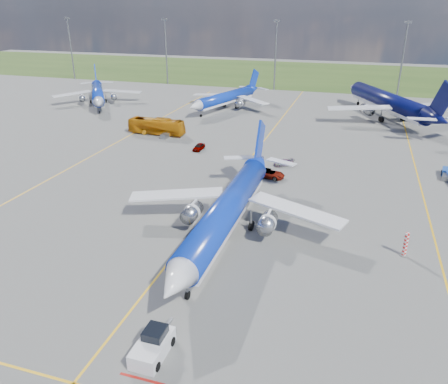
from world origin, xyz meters
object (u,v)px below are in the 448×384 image
(bg_jet_nw, at_px, (99,104))
(service_car_c, at_px, (284,163))
(warning_post, at_px, (406,244))
(apron_bus, at_px, (157,126))
(baggage_tug_c, at_px, (169,133))
(baggage_tug_w, at_px, (447,174))
(bg_jet_n, at_px, (385,118))
(bg_jet_nnw, at_px, (226,109))
(service_car_b, at_px, (269,173))
(main_airliner, at_px, (227,236))
(service_car_a, at_px, (199,147))
(pushback_tug, at_px, (153,345))

(bg_jet_nw, height_order, service_car_c, bg_jet_nw)
(warning_post, relative_size, apron_bus, 0.23)
(apron_bus, relative_size, service_car_c, 3.39)
(warning_post, bearing_deg, baggage_tug_c, 140.85)
(baggage_tug_w, xyz_separation_m, baggage_tug_c, (-55.94, 8.99, 0.03))
(warning_post, height_order, bg_jet_n, bg_jet_n)
(warning_post, height_order, apron_bus, apron_bus)
(bg_jet_nnw, bearing_deg, baggage_tug_w, -19.61)
(bg_jet_n, relative_size, service_car_c, 12.48)
(bg_jet_nnw, xyz_separation_m, apron_bus, (-7.46, -29.47, 1.82))
(bg_jet_nnw, bearing_deg, baggage_tug_c, -80.60)
(warning_post, distance_m, service_car_b, 28.67)
(main_airliner, distance_m, service_car_b, 21.80)
(apron_bus, bearing_deg, service_car_a, -120.28)
(bg_jet_nw, xyz_separation_m, baggage_tug_c, (33.48, -24.53, 0.57))
(bg_jet_nnw, height_order, apron_bus, bg_jet_nnw)
(bg_jet_nnw, bearing_deg, apron_bus, -86.81)
(bg_jet_nw, height_order, bg_jet_n, bg_jet_n)
(apron_bus, xyz_separation_m, baggage_tug_w, (59.18, -9.53, -1.29))
(service_car_b, height_order, service_car_c, service_car_b)
(baggage_tug_c, bearing_deg, service_car_a, -33.88)
(bg_jet_nw, distance_m, pushback_tug, 104.68)
(bg_jet_n, relative_size, apron_bus, 3.69)
(pushback_tug, bearing_deg, service_car_c, 87.54)
(apron_bus, bearing_deg, bg_jet_nnw, -12.71)
(main_airliner, distance_m, apron_bus, 50.18)
(pushback_tug, height_order, baggage_tug_c, pushback_tug)
(bg_jet_nnw, xyz_separation_m, main_airliner, (21.71, -70.26, 0.00))
(warning_post, relative_size, service_car_c, 0.78)
(pushback_tug, distance_m, service_car_b, 43.19)
(warning_post, height_order, service_car_b, warning_post)
(main_airliner, distance_m, baggage_tug_w, 43.34)
(service_car_a, xyz_separation_m, service_car_b, (16.78, -10.79, 0.09))
(bg_jet_nw, bearing_deg, apron_bus, -71.73)
(baggage_tug_w, relative_size, baggage_tug_c, 0.95)
(bg_jet_nw, height_order, pushback_tug, bg_jet_nw)
(main_airliner, relative_size, service_car_c, 10.55)
(pushback_tug, relative_size, service_car_c, 1.65)
(service_car_a, xyz_separation_m, baggage_tug_w, (45.91, -1.30, -0.12))
(pushback_tug, bearing_deg, baggage_tug_w, 60.45)
(main_airliner, height_order, service_car_b, main_airliner)
(bg_jet_nw, xyz_separation_m, baggage_tug_w, (89.42, -33.52, 0.54))
(baggage_tug_c, bearing_deg, bg_jet_nnw, 85.58)
(service_car_a, relative_size, baggage_tug_w, 0.74)
(bg_jet_n, height_order, service_car_a, bg_jet_n)
(bg_jet_nnw, distance_m, service_car_b, 53.50)
(main_airliner, distance_m, service_car_c, 28.57)
(warning_post, xyz_separation_m, baggage_tug_w, (8.63, 29.52, -0.96))
(apron_bus, distance_m, service_car_b, 35.58)
(warning_post, bearing_deg, service_car_c, 125.60)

